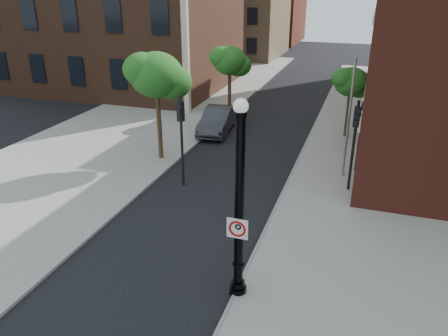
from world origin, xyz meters
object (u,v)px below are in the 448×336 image
(no_parking_sign, at_px, (237,228))
(traffic_signal_right, at_px, (355,132))
(traffic_signal_left, at_px, (181,126))
(parked_car, at_px, (218,120))
(lamppost, at_px, (239,213))

(no_parking_sign, height_order, traffic_signal_right, traffic_signal_right)
(no_parking_sign, xyz_separation_m, traffic_signal_left, (-4.67, 6.76, 0.47))
(traffic_signal_right, bearing_deg, no_parking_sign, -103.27)
(traffic_signal_left, bearing_deg, parked_car, 105.20)
(parked_car, relative_size, traffic_signal_left, 1.10)
(parked_car, xyz_separation_m, traffic_signal_right, (8.42, -6.18, 2.08))
(lamppost, relative_size, no_parking_sign, 9.74)
(no_parking_sign, height_order, parked_car, no_parking_sign)
(no_parking_sign, bearing_deg, parked_car, 111.66)
(no_parking_sign, xyz_separation_m, traffic_signal_right, (2.69, 8.50, 0.44))
(parked_car, relative_size, traffic_signal_right, 1.11)
(no_parking_sign, xyz_separation_m, parked_car, (-5.73, 14.68, -1.65))
(no_parking_sign, distance_m, traffic_signal_left, 8.23)
(parked_car, bearing_deg, traffic_signal_left, -87.68)
(parked_car, bearing_deg, no_parking_sign, -73.95)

